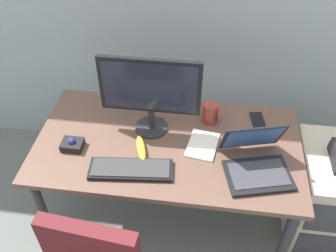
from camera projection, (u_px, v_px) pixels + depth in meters
ground_plane at (168, 218)px, 2.48m from camera, size 8.00×8.00×0.00m
desk at (168, 152)px, 2.05m from camera, size 1.41×0.75×0.71m
file_cabinet at (329, 196)px, 2.21m from camera, size 0.42×0.53×0.64m
monitor_main at (150, 91)px, 1.90m from camera, size 0.52×0.18×0.45m
keyboard at (131, 169)px, 1.84m from camera, size 0.42×0.18×0.03m
laptop at (256, 161)px, 1.83m from camera, size 0.38×0.38×0.22m
trackball_mouse at (72, 144)px, 1.95m from camera, size 0.11×0.09×0.07m
coffee_mug at (211, 113)px, 2.08m from camera, size 0.09×0.08×0.12m
paper_notepad at (203, 145)px, 1.98m from camera, size 0.18×0.23×0.01m
cell_phone at (258, 121)px, 2.11m from camera, size 0.09×0.15×0.01m
banana at (141, 148)px, 1.94m from camera, size 0.10×0.19×0.04m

